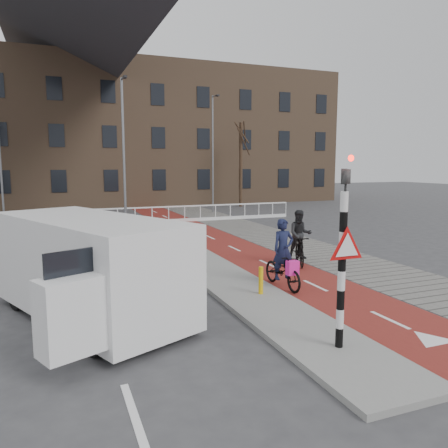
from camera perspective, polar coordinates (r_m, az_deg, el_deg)
name	(u,v)px	position (r m, az deg, el deg)	size (l,w,h in m)	color
ground	(308,314)	(10.57, 10.91, -11.53)	(120.00, 120.00, 0.00)	#38383A
bike_lane	(217,241)	(19.95, -0.86, -2.20)	(2.50, 60.00, 0.01)	maroon
sidewalk	(272,237)	(21.08, 6.28, -1.70)	(3.00, 60.00, 0.01)	slate
curb_island	(219,275)	(13.69, -0.65, -6.63)	(1.80, 16.00, 0.12)	gray
traffic_signal	(343,248)	(8.12, 15.31, -3.02)	(0.80, 0.80, 3.68)	black
bollard	(261,280)	(11.48, 4.84, -7.34)	(0.12, 0.12, 0.72)	#E7B40C
cyclist_near	(283,265)	(12.47, 7.71, -5.28)	(0.70, 1.89, 1.95)	black
cyclist_far	(300,242)	(15.28, 9.86, -2.38)	(1.14, 1.83, 1.91)	black
van	(90,266)	(10.25, -17.16, -5.28)	(4.15, 5.78, 2.31)	white
railing	(62,222)	(25.59, -20.37, 0.22)	(28.00, 0.10, 0.99)	silver
townhouse_row	(79,113)	(40.70, -18.47, 13.55)	(46.00, 10.00, 15.90)	#7F6047
tree_right	(241,165)	(36.01, 2.22, 7.70)	(0.27, 0.27, 6.80)	#2F2015
streetlight_near	(124,158)	(21.91, -12.94, 8.39)	(0.12, 0.12, 7.54)	slate
streetlight_left	(0,152)	(28.87, -27.26, 8.39)	(0.12, 0.12, 8.39)	slate
streetlight_right	(213,155)	(31.48, -1.48, 9.00)	(0.12, 0.12, 8.25)	slate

